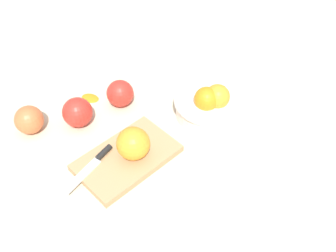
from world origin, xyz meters
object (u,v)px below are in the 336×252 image
(apple_front_right_2, at_px, (78,112))
(bowl, at_px, (210,104))
(cutting_board, at_px, (127,158))
(knife, at_px, (95,162))
(apple_front_left, at_px, (120,93))
(orange_on_board, at_px, (133,144))
(apple_front_right, at_px, (29,120))

(apple_front_right_2, bearing_deg, bowl, 137.13)
(bowl, relative_size, apple_front_right_2, 2.40)
(bowl, relative_size, cutting_board, 0.79)
(knife, height_order, apple_front_left, apple_front_left)
(apple_front_left, bearing_deg, knife, 31.24)
(bowl, bearing_deg, apple_front_right_2, -42.87)
(bowl, relative_size, knife, 1.19)
(orange_on_board, bearing_deg, apple_front_left, -124.67)
(orange_on_board, height_order, apple_front_left, orange_on_board)
(apple_front_left, bearing_deg, cutting_board, 50.32)
(cutting_board, height_order, orange_on_board, orange_on_board)
(apple_front_left, relative_size, apple_front_right_2, 0.95)
(bowl, height_order, apple_front_right_2, bowl)
(orange_on_board, distance_m, knife, 0.10)
(orange_on_board, xyz_separation_m, apple_front_left, (-0.12, -0.17, -0.02))
(bowl, xyz_separation_m, orange_on_board, (0.24, -0.04, 0.02))
(cutting_board, distance_m, apple_front_left, 0.21)
(orange_on_board, bearing_deg, apple_front_right_2, -87.71)
(apple_front_left, bearing_deg, apple_front_right_2, -11.84)
(knife, distance_m, apple_front_left, 0.23)
(bowl, height_order, cutting_board, bowl)
(apple_front_left, xyz_separation_m, apple_front_right_2, (0.12, -0.03, 0.00))
(apple_front_left, relative_size, apple_front_right, 1.01)
(apple_front_right, bearing_deg, cutting_board, 109.61)
(knife, xyz_separation_m, apple_front_right, (0.03, -0.22, 0.01))
(apple_front_right_2, bearing_deg, knife, 63.80)
(bowl, height_order, orange_on_board, orange_on_board)
(apple_front_left, height_order, apple_front_right, same)
(bowl, xyz_separation_m, apple_front_right_2, (0.25, -0.23, 0.00))
(cutting_board, distance_m, apple_front_right, 0.27)
(cutting_board, bearing_deg, apple_front_right, -70.39)
(orange_on_board, relative_size, apple_front_right_2, 1.01)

